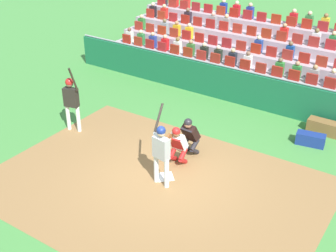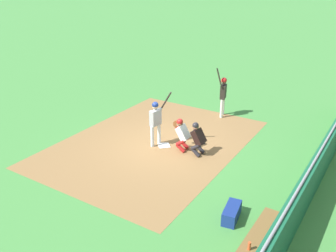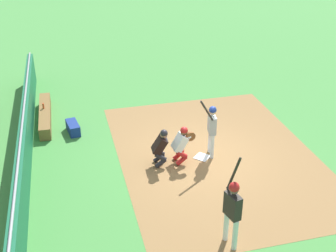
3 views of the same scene
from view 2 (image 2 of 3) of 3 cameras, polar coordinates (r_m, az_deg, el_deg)
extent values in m
plane|color=#43873D|center=(14.02, -0.64, -3.12)|extent=(160.00, 160.00, 0.00)
cube|color=olive|center=(14.27, -2.31, -2.61)|extent=(8.79, 6.47, 0.01)
cube|color=white|center=(14.01, -0.64, -3.06)|extent=(0.62, 0.62, 0.02)
cylinder|color=silver|center=(13.80, -2.49, -1.65)|extent=(0.15, 0.15, 0.84)
cylinder|color=silver|center=(14.05, -1.42, -1.16)|extent=(0.15, 0.15, 0.84)
cube|color=#9FA1A5|center=(13.64, -1.99, 1.33)|extent=(0.48, 0.28, 0.59)
sphere|color=tan|center=(13.48, -2.02, 3.08)|extent=(0.22, 0.22, 0.22)
sphere|color=navy|center=(13.45, -2.02, 3.32)|extent=(0.24, 0.24, 0.24)
cylinder|color=#9FA1A5|center=(13.55, -1.78, 2.47)|extent=(0.49, 0.21, 0.14)
cylinder|color=#9FA1A5|center=(13.68, -1.26, 2.67)|extent=(0.18, 0.16, 0.13)
cylinder|color=black|center=(13.47, -0.30, 4.02)|extent=(0.09, 0.47, 0.72)
sphere|color=black|center=(13.69, -1.03, 2.81)|extent=(0.06, 0.06, 0.06)
cylinder|color=#AE1C1B|center=(13.52, 1.98, -3.47)|extent=(0.17, 0.39, 0.34)
cylinder|color=#AE1C1B|center=(13.42, 1.99, -2.63)|extent=(0.17, 0.39, 0.33)
cylinder|color=#AE1C1B|center=(13.78, 2.58, -2.94)|extent=(0.17, 0.39, 0.34)
cylinder|color=#AE1C1B|center=(13.68, 2.60, -2.11)|extent=(0.17, 0.39, 0.33)
cube|color=white|center=(13.40, 2.37, -1.05)|extent=(0.46, 0.51, 0.60)
cube|color=#AE1C1B|center=(13.44, 1.94, -0.95)|extent=(0.40, 0.30, 0.43)
sphere|color=brown|center=(13.31, 1.87, 0.44)|extent=(0.22, 0.22, 0.22)
cube|color=black|center=(13.31, 1.87, 0.44)|extent=(0.21, 0.15, 0.19)
sphere|color=#AE1C1B|center=(13.29, 1.87, 0.68)|extent=(0.24, 0.24, 0.24)
cylinder|color=brown|center=(13.53, 1.43, 0.28)|extent=(0.09, 0.30, 0.30)
cylinder|color=white|center=(13.51, 2.14, -0.08)|extent=(0.18, 0.40, 0.22)
cylinder|color=#242126|center=(13.24, 4.36, -4.14)|extent=(0.16, 0.39, 0.34)
cylinder|color=#242126|center=(13.14, 4.39, -3.29)|extent=(0.16, 0.39, 0.33)
cylinder|color=#242126|center=(13.48, 5.08, -3.63)|extent=(0.16, 0.39, 0.34)
cylinder|color=#242126|center=(13.39, 5.11, -2.79)|extent=(0.16, 0.39, 0.33)
cube|color=black|center=(13.11, 4.83, -1.70)|extent=(0.44, 0.51, 0.59)
cube|color=#242126|center=(13.16, 4.42, -1.58)|extent=(0.39, 0.30, 0.42)
sphere|color=#B07353|center=(13.04, 4.34, -0.18)|extent=(0.22, 0.22, 0.22)
cube|color=black|center=(13.04, 4.34, -0.18)|extent=(0.20, 0.15, 0.19)
sphere|color=#242126|center=(13.01, 4.35, 0.07)|extent=(0.24, 0.24, 0.24)
cube|color=#175E3B|center=(11.93, 22.18, -6.68)|extent=(16.34, 0.24, 1.25)
cylinder|color=gray|center=(11.63, 22.68, -3.83)|extent=(16.34, 0.07, 0.07)
cylinder|color=#DD4F27|center=(8.79, 12.63, -17.89)|extent=(0.07, 0.07, 0.21)
cube|color=navy|center=(10.26, 9.96, -13.27)|extent=(0.92, 0.50, 0.38)
cylinder|color=silver|center=(17.02, 8.63, 3.14)|extent=(0.16, 0.16, 0.88)
cylinder|color=silver|center=(16.67, 8.39, 2.72)|extent=(0.16, 0.16, 0.88)
cube|color=black|center=(16.60, 8.67, 5.35)|extent=(0.51, 0.33, 0.62)
sphere|color=brown|center=(16.46, 8.76, 6.88)|extent=(0.23, 0.23, 0.23)
sphere|color=red|center=(16.45, 8.78, 7.09)|extent=(0.25, 0.25, 0.25)
cylinder|color=black|center=(16.46, 8.61, 6.28)|extent=(0.50, 0.16, 0.14)
cylinder|color=black|center=(16.29, 8.48, 6.10)|extent=(0.17, 0.12, 0.13)
cylinder|color=#29251C|center=(16.17, 8.04, 7.55)|extent=(0.07, 0.32, 0.81)
sphere|color=black|center=(16.23, 8.37, 6.14)|extent=(0.06, 0.06, 0.06)
camera|label=1|loc=(16.00, -43.39, 20.32)|focal=47.57mm
camera|label=3|loc=(22.53, 28.15, 24.85)|focal=48.03mm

